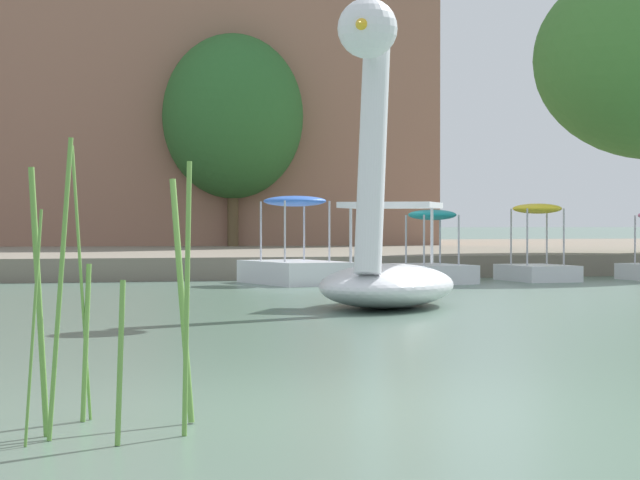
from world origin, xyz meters
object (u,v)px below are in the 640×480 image
swan_boat (384,244)px  pedal_boat_teal (432,262)px  tree_broadleaf_right (233,116)px  pedal_boat_yellow (537,258)px  pedal_boat_blue (295,259)px

swan_boat → pedal_boat_teal: size_ratio=2.06×
pedal_boat_teal → tree_broadleaf_right: (-1.07, 14.20, 3.86)m
pedal_boat_yellow → tree_broadleaf_right: size_ratio=0.28×
pedal_boat_blue → tree_broadleaf_right: 14.48m
swan_boat → tree_broadleaf_right: 21.38m
pedal_boat_blue → swan_boat: bearing=-94.2°
pedal_boat_blue → tree_broadleaf_right: bearing=83.7°
pedal_boat_teal → swan_boat: bearing=-114.7°
swan_boat → pedal_boat_blue: size_ratio=1.55×
pedal_boat_yellow → tree_broadleaf_right: 14.84m
pedal_boat_blue → tree_broadleaf_right: tree_broadleaf_right is taller
pedal_boat_blue → pedal_boat_teal: 2.64m
pedal_boat_blue → pedal_boat_yellow: size_ratio=1.45×
pedal_boat_teal → pedal_boat_yellow: (2.28, 0.26, 0.04)m
tree_broadleaf_right → pedal_boat_blue: bearing=-96.3°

